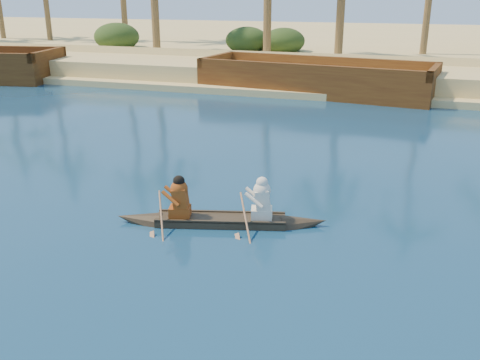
% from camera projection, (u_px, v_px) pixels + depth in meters
% --- Properties ---
extents(sandy_embankment, '(150.00, 51.00, 1.50)m').
position_uv_depth(sandy_embankment, '(464.00, 50.00, 47.56)').
color(sandy_embankment, '#DCC07C').
rests_on(sandy_embankment, ground).
extents(canoe, '(5.16, 2.00, 1.42)m').
position_uv_depth(canoe, '(221.00, 214.00, 13.04)').
color(canoe, '#352A1D').
rests_on(canoe, ground).
extents(barge_mid, '(13.26, 5.84, 2.14)m').
position_uv_depth(barge_mid, '(316.00, 80.00, 29.91)').
color(barge_mid, brown).
rests_on(barge_mid, ground).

